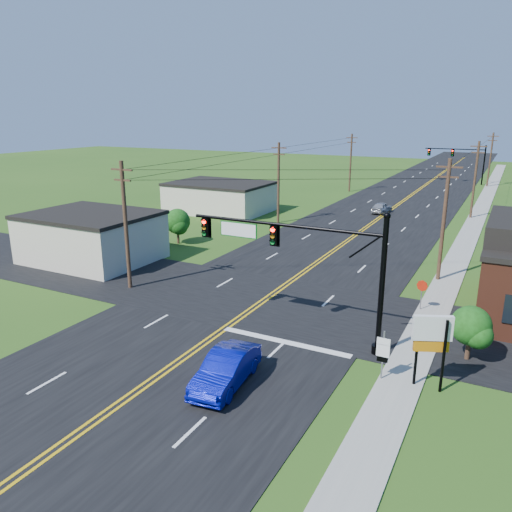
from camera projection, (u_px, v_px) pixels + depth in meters
The scene contains 21 objects.
ground at pixel (143, 384), 22.99m from camera, with size 260.00×260.00×0.00m, color #294E16.
road_main at pixel (392, 208), 65.63m from camera, with size 16.00×220.00×0.04m, color black.
road_cross at pixel (261, 301), 33.22m from camera, with size 70.00×10.00×0.04m, color black.
sidewalk at pixel (470, 232), 52.44m from camera, with size 2.00×160.00×0.08m, color gray.
signal_mast_main at pixel (300, 255), 26.58m from camera, with size 11.30×0.60×7.48m.
signal_mast_far at pixel (458, 158), 88.01m from camera, with size 10.98×0.60×7.48m.
cream_bldg_near at pixel (92, 237), 41.91m from camera, with size 10.20×8.20×4.10m.
cream_bldg_far at pixel (220, 197), 63.32m from camera, with size 12.20×9.20×3.70m.
utility_pole_left_a at pixel (126, 223), 34.44m from camera, with size 1.80×0.28×9.00m.
utility_pole_left_b at pixel (278, 181), 55.76m from camera, with size 1.80×0.28×9.00m.
utility_pole_left_c at pixel (351, 162), 78.79m from camera, with size 1.80×0.28×9.00m.
utility_pole_right_a at pixel (444, 218), 36.11m from camera, with size 1.80×0.28×9.00m.
utility_pole_right_b at pixel (475, 178), 58.29m from camera, with size 1.80×0.28×9.00m.
utility_pole_right_c at pixel (490, 159), 83.87m from camera, with size 1.80×0.28×9.00m.
shrub_corner at pixel (471, 326), 24.82m from camera, with size 2.00×2.00×2.86m.
tree_left at pixel (177, 221), 47.37m from camera, with size 2.40×2.40×3.37m.
blue_car at pixel (226, 370), 22.70m from camera, with size 1.66×4.77×1.57m, color #060D96.
distant_car at pixel (382, 208), 62.32m from camera, with size 1.60×3.98×1.36m, color #9D9EA2.
route_sign at pixel (383, 352), 22.98m from camera, with size 0.62×0.10×2.48m.
stop_sign at pixel (422, 289), 31.23m from camera, with size 0.71×0.19×2.02m.
pylon_sign at pixel (432, 336), 21.96m from camera, with size 1.67×0.92×3.55m.
Camera 1 is at (14.07, -15.76, 12.02)m, focal length 35.00 mm.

